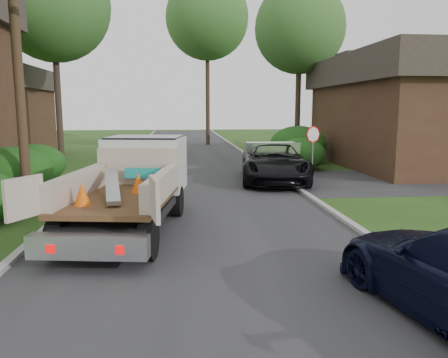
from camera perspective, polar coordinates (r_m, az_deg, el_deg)
name	(u,v)px	position (r m, az deg, el deg)	size (l,w,h in m)	color
ground	(206,252)	(9.98, -2.36, -9.47)	(120.00, 120.00, 0.00)	#233F12
road	(193,180)	(19.71, -4.13, -0.19)	(8.00, 90.00, 0.02)	#28282B
curb_left	(100,181)	(20.01, -15.95, -0.22)	(0.20, 90.00, 0.12)	#9E9E99
curb_right	(282,178)	(20.24, 7.56, 0.16)	(0.20, 90.00, 0.12)	#9E9E99
stop_sign	(313,142)	(19.37, 11.52, 4.77)	(0.71, 0.32, 2.48)	slate
utility_pole	(17,43)	(15.37, -25.46, 15.71)	(2.42, 1.25, 10.00)	#382619
house_right	(422,110)	(27.08, 24.49, 8.25)	(9.72, 12.96, 6.20)	#3D2519
hedge_left_b	(11,173)	(17.16, -26.02, 0.67)	(2.86, 2.86, 1.87)	#0F4212
hedge_left_c	(35,164)	(20.56, -23.47, 1.84)	(2.60, 2.60, 1.70)	#0F4212
hedge_right_a	(300,154)	(23.44, 9.96, 3.26)	(2.60, 2.60, 1.70)	#0F4212
hedge_right_b	(298,144)	(26.49, 9.68, 4.48)	(3.38, 3.38, 2.21)	#0F4212
tree_left_far	(53,4)	(27.95, -21.48, 20.48)	(6.40, 6.40, 12.20)	#2D2119
tree_right_far	(300,28)	(30.98, 9.88, 18.82)	(6.00, 6.00, 11.50)	#2D2119
tree_center_far	(207,18)	(40.29, -2.21, 20.26)	(7.20, 7.20, 14.60)	#2D2119
flatbed_truck	(137,178)	(12.36, -11.34, 0.15)	(3.50, 6.57, 2.37)	black
black_pickup	(274,163)	(19.43, 6.58, 2.13)	(2.79, 6.05, 1.68)	black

